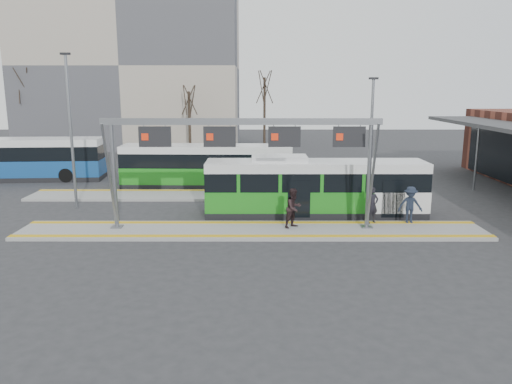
{
  "coord_description": "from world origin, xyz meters",
  "views": [
    {
      "loc": [
        0.21,
        -22.8,
        6.71
      ],
      "look_at": [
        0.18,
        3.0,
        1.32
      ],
      "focal_mm": 35.0,
      "sensor_mm": 36.0,
      "label": 1
    }
  ],
  "objects_px": {
    "gantry": "(244,141)",
    "passenger_c": "(410,205)",
    "passenger_a": "(372,205)",
    "hero_bus": "(315,188)",
    "passenger_b": "(294,208)"
  },
  "relations": [
    {
      "from": "hero_bus",
      "to": "passenger_a",
      "type": "bearing_deg",
      "value": -41.69
    },
    {
      "from": "passenger_c",
      "to": "gantry",
      "type": "bearing_deg",
      "value": -172.01
    },
    {
      "from": "passenger_a",
      "to": "passenger_b",
      "type": "xyz_separation_m",
      "value": [
        -3.93,
        -0.78,
        0.05
      ]
    },
    {
      "from": "gantry",
      "to": "hero_bus",
      "type": "relative_size",
      "value": 1.11
    },
    {
      "from": "gantry",
      "to": "passenger_a",
      "type": "xyz_separation_m",
      "value": [
        6.27,
        0.85,
        -3.24
      ]
    },
    {
      "from": "hero_bus",
      "to": "passenger_a",
      "type": "relative_size",
      "value": 6.43
    },
    {
      "from": "gantry",
      "to": "passenger_c",
      "type": "height_order",
      "value": "gantry"
    },
    {
      "from": "hero_bus",
      "to": "passenger_c",
      "type": "relative_size",
      "value": 6.35
    },
    {
      "from": "passenger_a",
      "to": "passenger_b",
      "type": "bearing_deg",
      "value": 168.87
    },
    {
      "from": "gantry",
      "to": "passenger_c",
      "type": "bearing_deg",
      "value": 5.93
    },
    {
      "from": "passenger_c",
      "to": "passenger_a",
      "type": "bearing_deg",
      "value": -177.94
    },
    {
      "from": "passenger_c",
      "to": "hero_bus",
      "type": "bearing_deg",
      "value": 154.83
    },
    {
      "from": "passenger_a",
      "to": "passenger_b",
      "type": "height_order",
      "value": "passenger_b"
    },
    {
      "from": "gantry",
      "to": "passenger_c",
      "type": "distance_m",
      "value": 8.79
    },
    {
      "from": "passenger_b",
      "to": "passenger_c",
      "type": "height_order",
      "value": "passenger_b"
    }
  ]
}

